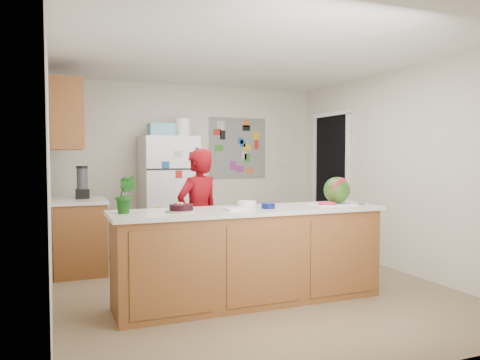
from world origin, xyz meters
name	(u,v)px	position (x,y,z in m)	size (l,w,h in m)	color
floor	(249,287)	(0.00, 0.00, -0.01)	(4.00, 4.50, 0.02)	brown
wall_back	(192,167)	(0.00, 2.26, 1.25)	(4.00, 0.02, 2.50)	beige
wall_left	(49,175)	(-2.01, 0.00, 1.25)	(0.02, 4.50, 2.50)	beige
wall_right	(398,170)	(2.01, 0.00, 1.25)	(0.02, 4.50, 2.50)	beige
ceiling	(249,55)	(0.00, 0.00, 2.51)	(4.00, 4.50, 0.02)	white
doorway	(332,182)	(1.99, 1.45, 1.02)	(0.03, 0.85, 2.04)	black
peninsula_base	(250,257)	(-0.20, -0.50, 0.44)	(2.60, 0.62, 0.88)	brown
peninsula_top	(250,210)	(-0.20, -0.50, 0.90)	(2.68, 0.70, 0.04)	silver
side_counter_base	(79,237)	(-1.69, 1.35, 0.43)	(0.60, 0.80, 0.86)	brown
side_counter_top	(79,201)	(-1.69, 1.35, 0.88)	(0.64, 0.84, 0.04)	silver
upper_cabinets	(66,116)	(-1.82, 1.30, 1.90)	(0.35, 1.00, 0.80)	brown
refrigerator	(169,196)	(-0.45, 1.88, 0.85)	(0.75, 0.70, 1.70)	silver
fridge_top_bin	(161,130)	(-0.55, 1.88, 1.79)	(0.35, 0.28, 0.18)	#5999B2
photo_collage	(238,148)	(0.75, 2.24, 1.55)	(0.95, 0.01, 0.95)	slate
person	(198,217)	(-0.50, 0.26, 0.75)	(0.55, 0.36, 1.51)	#6D060C
blender_appliance	(82,183)	(-1.64, 1.41, 1.09)	(0.13, 0.13, 0.38)	black
cutting_board	(333,204)	(0.73, -0.51, 0.93)	(0.42, 0.32, 0.01)	silver
watermelon	(337,190)	(0.79, -0.49, 1.07)	(0.28, 0.28, 0.28)	#2F5A15
watermelon_slice	(327,203)	(0.63, -0.56, 0.94)	(0.18, 0.18, 0.02)	red
cherry_bowl	(181,208)	(-0.90, -0.54, 0.96)	(0.22, 0.22, 0.07)	black
white_bowl	(247,204)	(-0.19, -0.38, 0.95)	(0.19, 0.19, 0.06)	white
cobalt_bowl	(268,206)	(-0.04, -0.57, 0.95)	(0.14, 0.14, 0.05)	#080E58
plate	(180,211)	(-0.91, -0.52, 0.93)	(0.27, 0.27, 0.02)	#B9AB90
paper_towel	(235,209)	(-0.39, -0.58, 0.93)	(0.18, 0.16, 0.02)	white
keys	(360,204)	(1.00, -0.60, 0.93)	(0.10, 0.04, 0.01)	slate
potted_plant	(126,194)	(-1.38, -0.45, 1.09)	(0.18, 0.15, 0.34)	#103A12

